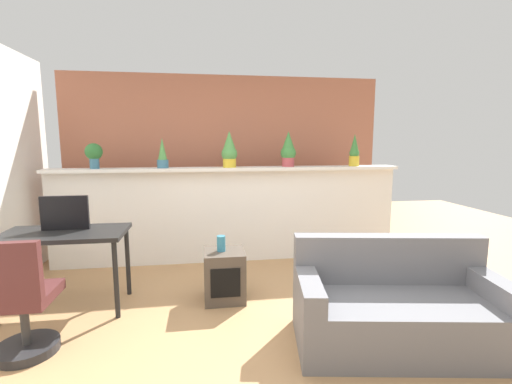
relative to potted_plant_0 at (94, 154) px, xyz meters
name	(u,v)px	position (x,y,z in m)	size (l,w,h in m)	color
ground_plane	(250,342)	(1.64, -1.95, -1.43)	(12.00, 12.00, 0.00)	tan
divider_wall	(230,216)	(1.64, 0.05, -0.83)	(4.48, 0.16, 1.21)	white
plant_shelf	(230,169)	(1.64, 0.01, -0.20)	(4.48, 0.30, 0.04)	white
brick_wall_behind	(227,164)	(1.64, 0.65, -0.18)	(4.48, 0.10, 2.50)	#AD664C
potted_plant_0	(94,154)	(0.00, 0.00, 0.00)	(0.20, 0.20, 0.31)	#386B84
potted_plant_1	(162,155)	(0.81, 0.01, -0.02)	(0.14, 0.14, 0.38)	#386B84
potted_plant_2	(229,150)	(1.64, -0.01, 0.03)	(0.20, 0.20, 0.46)	gold
potted_plant_3	(288,150)	(2.42, 0.04, 0.04)	(0.20, 0.20, 0.46)	#B7474C
potted_plant_4	(354,152)	(3.33, 0.00, 0.01)	(0.14, 0.14, 0.43)	gold
desk	(64,241)	(0.02, -1.13, -0.77)	(1.10, 0.60, 0.75)	black
tv_monitor	(65,213)	(0.01, -1.05, -0.52)	(0.42, 0.04, 0.32)	black
office_chair	(19,307)	(-0.03, -1.90, -1.04)	(0.45, 0.45, 0.91)	#262628
side_cube_shelf	(224,275)	(1.49, -1.15, -1.18)	(0.40, 0.41, 0.50)	#4C4238
vase_on_shelf	(221,244)	(1.46, -1.14, -0.85)	(0.08, 0.08, 0.15)	teal
couch	(397,308)	(2.78, -2.12, -1.15)	(1.66, 1.00, 0.80)	slate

